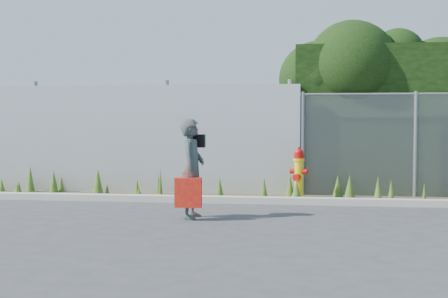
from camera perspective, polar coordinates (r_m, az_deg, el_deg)
ground at (r=9.51m, az=0.72°, el=-6.48°), size 80.00×80.00×0.00m
curb at (r=11.27m, az=1.78°, el=-4.68°), size 16.00×0.22×0.12m
weed_strip at (r=11.96m, az=-0.56°, el=-3.88°), size 16.00×1.25×0.54m
corrugated_fence at (r=13.07m, az=-11.99°, el=0.90°), size 8.50×0.21×2.30m
fire_hydrant at (r=11.70m, az=6.85°, el=-2.34°), size 0.33×0.30×1.00m
woman at (r=9.58m, az=-2.94°, el=-1.81°), size 0.40×0.58×1.53m
red_tote_bag at (r=9.39m, az=-3.29°, el=-3.99°), size 0.40×0.15×0.53m
black_shoulder_bag at (r=9.71m, az=-2.55°, el=0.75°), size 0.27×0.11×0.20m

